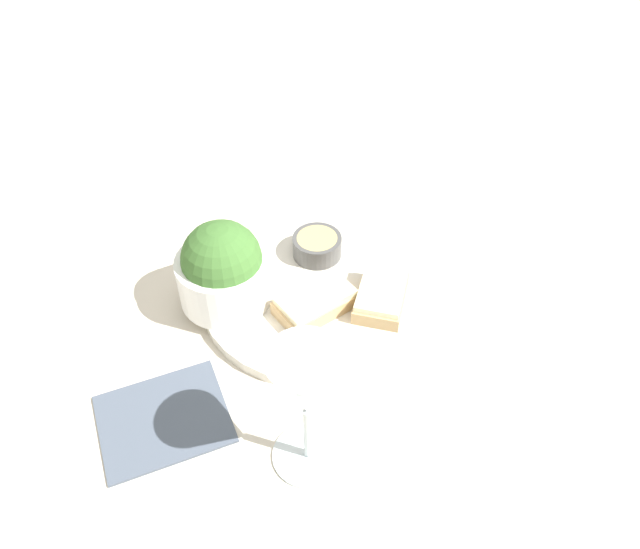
{
  "coord_description": "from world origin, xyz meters",
  "views": [
    {
      "loc": [
        -0.45,
        -0.31,
        0.56
      ],
      "look_at": [
        0.0,
        0.0,
        0.03
      ],
      "focal_mm": 35.0,
      "sensor_mm": 36.0,
      "label": 1
    }
  ],
  "objects_px": {
    "sauce_ramekin": "(317,245)",
    "wine_glass": "(307,391)",
    "cheese_toast_near": "(316,302)",
    "salad_bowl": "(223,269)",
    "cheese_toast_far": "(381,295)",
    "napkin": "(163,418)"
  },
  "relations": [
    {
      "from": "sauce_ramekin",
      "to": "wine_glass",
      "type": "distance_m",
      "value": 0.29
    },
    {
      "from": "cheese_toast_near",
      "to": "wine_glass",
      "type": "xyz_separation_m",
      "value": [
        -0.15,
        -0.1,
        0.08
      ]
    },
    {
      "from": "salad_bowl",
      "to": "cheese_toast_far",
      "type": "xyz_separation_m",
      "value": [
        0.1,
        -0.16,
        -0.03
      ]
    },
    {
      "from": "sauce_ramekin",
      "to": "wine_glass",
      "type": "relative_size",
      "value": 0.41
    },
    {
      "from": "salad_bowl",
      "to": "wine_glass",
      "type": "bearing_deg",
      "value": -119.03
    },
    {
      "from": "sauce_ramekin",
      "to": "cheese_toast_near",
      "type": "height_order",
      "value": "sauce_ramekin"
    },
    {
      "from": "cheese_toast_near",
      "to": "cheese_toast_far",
      "type": "distance_m",
      "value": 0.08
    },
    {
      "from": "wine_glass",
      "to": "salad_bowl",
      "type": "bearing_deg",
      "value": 60.97
    },
    {
      "from": "cheese_toast_near",
      "to": "salad_bowl",
      "type": "bearing_deg",
      "value": 113.58
    },
    {
      "from": "cheese_toast_far",
      "to": "napkin",
      "type": "height_order",
      "value": "cheese_toast_far"
    },
    {
      "from": "salad_bowl",
      "to": "cheese_toast_near",
      "type": "height_order",
      "value": "salad_bowl"
    },
    {
      "from": "cheese_toast_near",
      "to": "napkin",
      "type": "relative_size",
      "value": 0.62
    },
    {
      "from": "sauce_ramekin",
      "to": "wine_glass",
      "type": "height_order",
      "value": "wine_glass"
    },
    {
      "from": "cheese_toast_near",
      "to": "wine_glass",
      "type": "bearing_deg",
      "value": -147.19
    },
    {
      "from": "sauce_ramekin",
      "to": "cheese_toast_near",
      "type": "relative_size",
      "value": 0.6
    },
    {
      "from": "wine_glass",
      "to": "napkin",
      "type": "xyz_separation_m",
      "value": [
        -0.05,
        0.15,
        -0.1
      ]
    },
    {
      "from": "cheese_toast_far",
      "to": "salad_bowl",
      "type": "bearing_deg",
      "value": 121.68
    },
    {
      "from": "sauce_ramekin",
      "to": "wine_glass",
      "type": "bearing_deg",
      "value": -146.8
    },
    {
      "from": "cheese_toast_far",
      "to": "wine_glass",
      "type": "height_order",
      "value": "wine_glass"
    },
    {
      "from": "sauce_ramekin",
      "to": "napkin",
      "type": "relative_size",
      "value": 0.37
    },
    {
      "from": "sauce_ramekin",
      "to": "napkin",
      "type": "height_order",
      "value": "sauce_ramekin"
    },
    {
      "from": "cheese_toast_far",
      "to": "wine_glass",
      "type": "relative_size",
      "value": 0.64
    }
  ]
}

